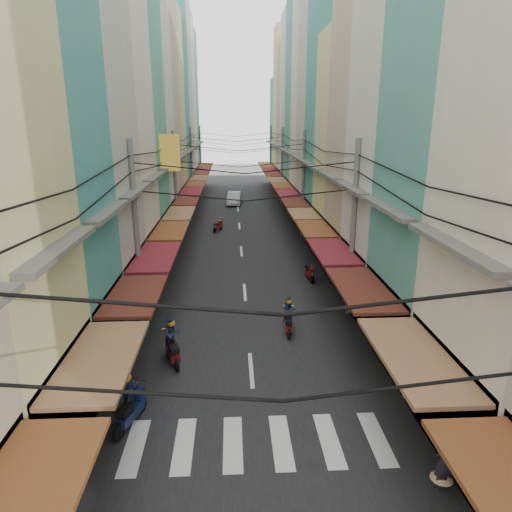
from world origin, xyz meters
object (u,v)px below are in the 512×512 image
object	(u,v)px
traffic_sign	(378,297)
market_umbrella	(458,333)
bicycle	(409,321)
white_car	(234,204)

from	to	relation	value
traffic_sign	market_umbrella	bearing A→B (deg)	-69.74
market_umbrella	traffic_sign	xyz separation A→B (m)	(-1.44, 3.91, -0.24)
bicycle	traffic_sign	distance (m)	3.31
bicycle	white_car	bearing A→B (deg)	34.03
bicycle	traffic_sign	world-z (taller)	traffic_sign
bicycle	market_umbrella	size ratio (longest dim) A/B	0.64
white_car	traffic_sign	xyz separation A→B (m)	(5.74, -32.50, 1.92)
white_car	bicycle	bearing A→B (deg)	-71.71
white_car	market_umbrella	world-z (taller)	market_umbrella
bicycle	market_umbrella	xyz separation A→B (m)	(-0.67, -5.58, 2.16)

